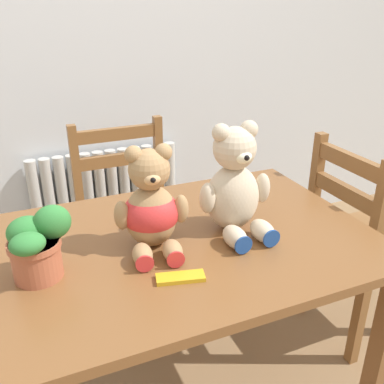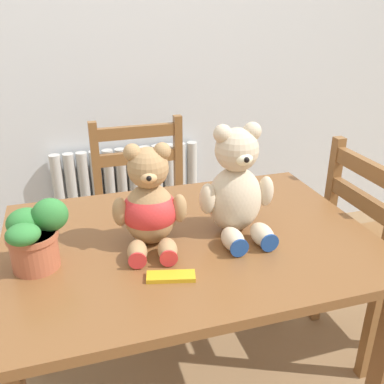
{
  "view_description": "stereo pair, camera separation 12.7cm",
  "coord_description": "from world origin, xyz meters",
  "px_view_note": "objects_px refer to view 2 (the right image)",
  "views": [
    {
      "loc": [
        -0.45,
        -0.66,
        1.39
      ],
      "look_at": [
        0.01,
        0.41,
        0.86
      ],
      "focal_mm": 40.0,
      "sensor_mm": 36.0,
      "label": 1
    },
    {
      "loc": [
        -0.33,
        -0.71,
        1.39
      ],
      "look_at": [
        0.01,
        0.41,
        0.86
      ],
      "focal_mm": 40.0,
      "sensor_mm": 36.0,
      "label": 2
    }
  ],
  "objects_px": {
    "wooden_chair_behind": "(146,213)",
    "wooden_chair_side": "(384,249)",
    "teddy_bear_right": "(237,188)",
    "teddy_bear_left": "(150,206)",
    "potted_plant": "(34,236)",
    "chocolate_bar": "(171,276)"
  },
  "relations": [
    {
      "from": "wooden_chair_behind",
      "to": "wooden_chair_side",
      "type": "xyz_separation_m",
      "value": [
        0.86,
        -0.65,
        0.02
      ]
    },
    {
      "from": "wooden_chair_behind",
      "to": "teddy_bear_right",
      "type": "xyz_separation_m",
      "value": [
        0.15,
        -0.75,
        0.43
      ]
    },
    {
      "from": "wooden_chair_behind",
      "to": "teddy_bear_left",
      "type": "height_order",
      "value": "teddy_bear_left"
    },
    {
      "from": "potted_plant",
      "to": "teddy_bear_right",
      "type": "bearing_deg",
      "value": 2.6
    },
    {
      "from": "wooden_chair_behind",
      "to": "teddy_bear_left",
      "type": "distance_m",
      "value": 0.86
    },
    {
      "from": "wooden_chair_side",
      "to": "teddy_bear_right",
      "type": "relative_size",
      "value": 2.57
    },
    {
      "from": "wooden_chair_side",
      "to": "wooden_chair_behind",
      "type": "bearing_deg",
      "value": -127.16
    },
    {
      "from": "wooden_chair_behind",
      "to": "chocolate_bar",
      "type": "height_order",
      "value": "wooden_chair_behind"
    },
    {
      "from": "teddy_bear_left",
      "to": "teddy_bear_right",
      "type": "bearing_deg",
      "value": -171.59
    },
    {
      "from": "teddy_bear_left",
      "to": "chocolate_bar",
      "type": "bearing_deg",
      "value": 102.87
    },
    {
      "from": "wooden_chair_side",
      "to": "teddy_bear_right",
      "type": "xyz_separation_m",
      "value": [
        -0.71,
        -0.1,
        0.41
      ]
    },
    {
      "from": "potted_plant",
      "to": "chocolate_bar",
      "type": "distance_m",
      "value": 0.38
    },
    {
      "from": "teddy_bear_right",
      "to": "chocolate_bar",
      "type": "bearing_deg",
      "value": 36.13
    },
    {
      "from": "teddy_bear_left",
      "to": "chocolate_bar",
      "type": "relative_size",
      "value": 2.43
    },
    {
      "from": "wooden_chair_side",
      "to": "teddy_bear_left",
      "type": "height_order",
      "value": "teddy_bear_left"
    },
    {
      "from": "wooden_chair_side",
      "to": "potted_plant",
      "type": "xyz_separation_m",
      "value": [
        -1.3,
        -0.13,
        0.35
      ]
    },
    {
      "from": "wooden_chair_side",
      "to": "teddy_bear_right",
      "type": "height_order",
      "value": "teddy_bear_right"
    },
    {
      "from": "wooden_chair_behind",
      "to": "potted_plant",
      "type": "height_order",
      "value": "potted_plant"
    },
    {
      "from": "potted_plant",
      "to": "chocolate_bar",
      "type": "xyz_separation_m",
      "value": [
        0.33,
        -0.16,
        -0.09
      ]
    },
    {
      "from": "wooden_chair_behind",
      "to": "wooden_chair_side",
      "type": "relative_size",
      "value": 0.97
    },
    {
      "from": "wooden_chair_side",
      "to": "teddy_bear_left",
      "type": "distance_m",
      "value": 1.06
    },
    {
      "from": "teddy_bear_left",
      "to": "chocolate_bar",
      "type": "height_order",
      "value": "teddy_bear_left"
    }
  ]
}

